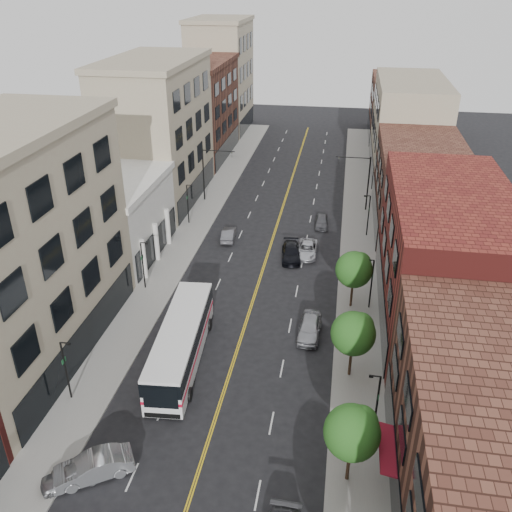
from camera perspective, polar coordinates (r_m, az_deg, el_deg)
The scene contains 31 objects.
sidewalk_left at distance 64.18m, azimuth -7.42°, elevation 1.58°, with size 4.00×110.00×0.15m, color gray.
sidewalk_right at distance 61.77m, azimuth 10.68°, elevation 0.22°, with size 4.00×110.00×0.15m, color gray.
bldg_l_tanoffice at distance 45.35m, azimuth -24.50°, elevation 0.14°, with size 10.00×22.00×18.00m, color gray.
bldg_l_white at distance 61.52m, azimuth -14.96°, elevation 3.68°, with size 10.00×14.00×8.00m, color silver.
bldg_l_far_a at distance 74.78m, azimuth -10.30°, elevation 12.49°, with size 10.00×20.00×18.00m, color gray.
bldg_l_far_b at distance 93.65m, azimuth -6.19°, elevation 14.86°, with size 10.00×20.00×15.00m, color #512A20.
bldg_l_far_c at distance 110.30m, azimuth -3.72°, elevation 18.22°, with size 10.00×16.00×20.00m, color gray.
bldg_r_near at distance 31.98m, azimuth 25.15°, elevation -22.03°, with size 10.00×26.00×10.00m, color #512A20.
bldg_r_mid at distance 50.13m, azimuth 19.27°, elevation -0.11°, with size 10.00×22.00×12.00m, color maroon.
bldg_r_far_a at distance 69.62m, azimuth 16.82°, elevation 7.14°, with size 10.00×20.00×10.00m, color #512A20.
bldg_r_far_b at distance 89.05m, azimuth 15.68°, elevation 13.02°, with size 10.00×22.00×14.00m, color gray.
bldg_r_far_c at distance 108.79m, azimuth 14.73°, elevation 14.86°, with size 10.00×18.00×11.00m, color #512A20.
tree_r_1 at distance 34.02m, azimuth 10.23°, elevation -17.65°, with size 3.40×3.40×5.59m.
tree_r_2 at distance 41.70m, azimuth 10.32°, elevation -7.90°, with size 3.40×3.40×5.59m.
tree_r_3 at distance 50.20m, azimuth 10.38°, elevation -1.30°, with size 3.40×3.40×5.59m.
lamp_l_1 at distance 41.93m, azimuth -19.38°, elevation -10.98°, with size 0.81×0.55×5.05m.
lamp_l_2 at distance 53.94m, azimuth -11.80°, elevation -0.68°, with size 0.81×0.55×5.05m.
lamp_l_3 at distance 67.63m, azimuth -7.17°, elevation 5.69°, with size 0.81×0.55×5.05m.
lamp_r_1 at distance 37.77m, azimuth 12.57°, elevation -14.81°, with size 0.81×0.55×5.05m.
lamp_r_2 at distance 50.78m, azimuth 12.03°, elevation -2.61°, with size 0.81×0.55×5.05m.
lamp_r_3 at distance 65.14m, azimuth 11.73°, elevation 4.42°, with size 0.81×0.55×5.05m.
signal_mast_left at distance 74.11m, azimuth -5.03°, elevation 9.16°, with size 4.49×0.18×7.20m.
signal_mast_right at distance 71.98m, azimuth 11.21°, elevation 8.17°, with size 4.49×0.18×7.20m.
city_bus at distance 44.13m, azimuth -7.90°, elevation -8.83°, with size 4.03×13.66×3.47m.
car_angle_a at distance 37.66m, azimuth -18.76°, elevation -21.03°, with size 1.54×3.82×1.30m, color #9B9DA2.
car_angle_b at distance 37.53m, azimuth -16.76°, elevation -20.48°, with size 1.72×4.94×1.63m, color #B6BABE.
car_parked_far at distance 47.51m, azimuth 5.66°, elevation -7.49°, with size 1.92×4.78×1.63m, color #9A9CA1.
car_lane_behind at distance 63.98m, azimuth -2.91°, elevation 2.31°, with size 1.44×4.13×1.36m, color #515156.
car_lane_a at distance 59.69m, azimuth 3.71°, elevation 0.36°, with size 2.02×4.97×1.44m, color black.
car_lane_b at distance 60.64m, azimuth 5.41°, elevation 0.71°, with size 2.26×4.90×1.36m, color silver.
car_lane_c at distance 67.82m, azimuth 6.92°, elevation 3.66°, with size 1.59×3.95×1.34m, color #4A4A4F.
Camera 1 is at (7.56, -20.00, 28.10)m, focal length 38.00 mm.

